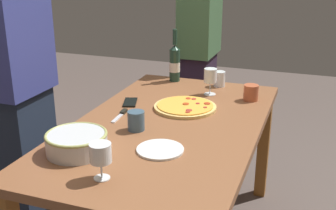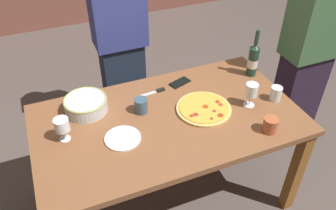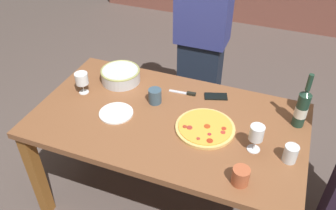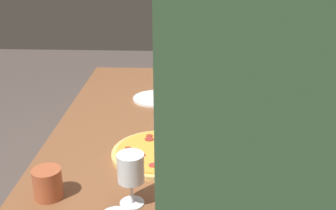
{
  "view_description": "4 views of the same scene",
  "coord_description": "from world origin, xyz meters",
  "px_view_note": "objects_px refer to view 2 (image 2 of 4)",
  "views": [
    {
      "loc": [
        -1.87,
        -0.68,
        1.56
      ],
      "look_at": [
        0.0,
        0.0,
        0.85
      ],
      "focal_mm": 45.91,
      "sensor_mm": 36.0,
      "label": 1
    },
    {
      "loc": [
        -0.6,
        -1.47,
        2.11
      ],
      "look_at": [
        0.0,
        0.0,
        0.85
      ],
      "focal_mm": 37.07,
      "sensor_mm": 36.0,
      "label": 2
    },
    {
      "loc": [
        0.57,
        -1.48,
        2.08
      ],
      "look_at": [
        0.0,
        0.0,
        0.85
      ],
      "focal_mm": 37.3,
      "sensor_mm": 36.0,
      "label": 3
    },
    {
      "loc": [
        1.54,
        0.07,
        1.47
      ],
      "look_at": [
        0.0,
        0.0,
        0.85
      ],
      "focal_mm": 45.58,
      "sensor_mm": 36.0,
      "label": 4
    }
  ],
  "objects_px": {
    "pizza": "(204,109)",
    "wine_glass_by_bottle": "(62,125)",
    "wine_glass_near_pizza": "(251,91)",
    "pizza_knife": "(156,92)",
    "cup_ceramic": "(270,125)",
    "dining_table": "(168,129)",
    "serving_bowl": "(86,104)",
    "cell_phone": "(180,83)",
    "wine_bottle": "(253,59)",
    "person_host": "(310,50)",
    "cup_amber": "(141,106)",
    "side_plate": "(123,138)",
    "person_guest_left": "(120,40)",
    "cup_spare": "(276,94)"
  },
  "relations": [
    {
      "from": "wine_glass_near_pizza",
      "to": "cup_amber",
      "type": "relative_size",
      "value": 1.69
    },
    {
      "from": "wine_glass_near_pizza",
      "to": "cell_phone",
      "type": "bearing_deg",
      "value": 128.68
    },
    {
      "from": "cup_spare",
      "to": "cell_phone",
      "type": "distance_m",
      "value": 0.63
    },
    {
      "from": "person_host",
      "to": "cup_spare",
      "type": "bearing_deg",
      "value": 21.2
    },
    {
      "from": "wine_glass_near_pizza",
      "to": "pizza_knife",
      "type": "relative_size",
      "value": 0.89
    },
    {
      "from": "wine_bottle",
      "to": "side_plate",
      "type": "relative_size",
      "value": 1.67
    },
    {
      "from": "dining_table",
      "to": "person_guest_left",
      "type": "distance_m",
      "value": 0.87
    },
    {
      "from": "pizza",
      "to": "cup_amber",
      "type": "bearing_deg",
      "value": 160.14
    },
    {
      "from": "cup_amber",
      "to": "pizza_knife",
      "type": "relative_size",
      "value": 0.53
    },
    {
      "from": "wine_glass_by_bottle",
      "to": "cell_phone",
      "type": "height_order",
      "value": "wine_glass_by_bottle"
    },
    {
      "from": "dining_table",
      "to": "person_guest_left",
      "type": "bearing_deg",
      "value": 93.27
    },
    {
      "from": "cup_ceramic",
      "to": "cup_spare",
      "type": "height_order",
      "value": "cup_spare"
    },
    {
      "from": "wine_bottle",
      "to": "serving_bowl",
      "type": "bearing_deg",
      "value": 178.04
    },
    {
      "from": "dining_table",
      "to": "cell_phone",
      "type": "distance_m",
      "value": 0.38
    },
    {
      "from": "wine_bottle",
      "to": "wine_glass_near_pizza",
      "type": "distance_m",
      "value": 0.36
    },
    {
      "from": "wine_glass_by_bottle",
      "to": "pizza_knife",
      "type": "xyz_separation_m",
      "value": [
        0.63,
        0.22,
        -0.1
      ]
    },
    {
      "from": "cup_ceramic",
      "to": "side_plate",
      "type": "height_order",
      "value": "cup_ceramic"
    },
    {
      "from": "person_host",
      "to": "person_guest_left",
      "type": "relative_size",
      "value": 1.0
    },
    {
      "from": "pizza",
      "to": "cup_spare",
      "type": "relative_size",
      "value": 3.55
    },
    {
      "from": "cup_spare",
      "to": "dining_table",
      "type": "bearing_deg",
      "value": 172.47
    },
    {
      "from": "serving_bowl",
      "to": "cell_phone",
      "type": "height_order",
      "value": "serving_bowl"
    },
    {
      "from": "cup_ceramic",
      "to": "side_plate",
      "type": "distance_m",
      "value": 0.84
    },
    {
      "from": "cup_amber",
      "to": "person_host",
      "type": "distance_m",
      "value": 1.31
    },
    {
      "from": "dining_table",
      "to": "side_plate",
      "type": "xyz_separation_m",
      "value": [
        -0.3,
        -0.07,
        0.1
      ]
    },
    {
      "from": "pizza",
      "to": "pizza_knife",
      "type": "bearing_deg",
      "value": 126.48
    },
    {
      "from": "cup_amber",
      "to": "cell_phone",
      "type": "xyz_separation_m",
      "value": [
        0.34,
        0.19,
        -0.04
      ]
    },
    {
      "from": "wine_glass_near_pizza",
      "to": "pizza_knife",
      "type": "bearing_deg",
      "value": 144.94
    },
    {
      "from": "cup_spare",
      "to": "cup_amber",
      "type": "bearing_deg",
      "value": 165.97
    },
    {
      "from": "side_plate",
      "to": "person_host",
      "type": "relative_size",
      "value": 0.12
    },
    {
      "from": "pizza",
      "to": "cup_ceramic",
      "type": "distance_m",
      "value": 0.41
    },
    {
      "from": "person_host",
      "to": "cup_ceramic",
      "type": "bearing_deg",
      "value": 28.06
    },
    {
      "from": "wine_glass_near_pizza",
      "to": "cup_amber",
      "type": "height_order",
      "value": "wine_glass_near_pizza"
    },
    {
      "from": "serving_bowl",
      "to": "cell_phone",
      "type": "distance_m",
      "value": 0.65
    },
    {
      "from": "serving_bowl",
      "to": "person_host",
      "type": "bearing_deg",
      "value": -2.69
    },
    {
      "from": "pizza",
      "to": "cup_spare",
      "type": "bearing_deg",
      "value": -9.3
    },
    {
      "from": "serving_bowl",
      "to": "cup_ceramic",
      "type": "bearing_deg",
      "value": -31.86
    },
    {
      "from": "dining_table",
      "to": "wine_glass_by_bottle",
      "type": "relative_size",
      "value": 11.11
    },
    {
      "from": "cell_phone",
      "to": "wine_glass_by_bottle",
      "type": "bearing_deg",
      "value": -91.11
    },
    {
      "from": "wine_bottle",
      "to": "cup_ceramic",
      "type": "bearing_deg",
      "value": -112.43
    },
    {
      "from": "pizza",
      "to": "wine_glass_by_bottle",
      "type": "relative_size",
      "value": 2.37
    },
    {
      "from": "wine_glass_by_bottle",
      "to": "person_host",
      "type": "height_order",
      "value": "person_host"
    },
    {
      "from": "wine_glass_near_pizza",
      "to": "person_host",
      "type": "bearing_deg",
      "value": 21.4
    },
    {
      "from": "wine_glass_near_pizza",
      "to": "cup_amber",
      "type": "bearing_deg",
      "value": 163.31
    },
    {
      "from": "serving_bowl",
      "to": "person_host",
      "type": "xyz_separation_m",
      "value": [
        1.61,
        -0.08,
        0.07
      ]
    },
    {
      "from": "wine_glass_near_pizza",
      "to": "cell_phone",
      "type": "xyz_separation_m",
      "value": [
        -0.31,
        0.38,
        -0.1
      ]
    },
    {
      "from": "pizza",
      "to": "serving_bowl",
      "type": "relative_size",
      "value": 1.29
    },
    {
      "from": "side_plate",
      "to": "person_guest_left",
      "type": "xyz_separation_m",
      "value": [
        0.26,
        0.92,
        0.11
      ]
    },
    {
      "from": "wine_bottle",
      "to": "cup_amber",
      "type": "relative_size",
      "value": 3.61
    },
    {
      "from": "wine_glass_by_bottle",
      "to": "cup_spare",
      "type": "height_order",
      "value": "wine_glass_by_bottle"
    },
    {
      "from": "wine_glass_by_bottle",
      "to": "pizza_knife",
      "type": "relative_size",
      "value": 0.81
    }
  ]
}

